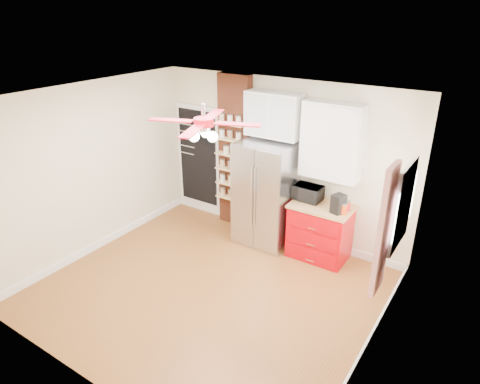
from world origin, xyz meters
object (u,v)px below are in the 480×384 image
Objects in this scene: coffee_maker at (338,204)px; canister_left at (343,209)px; pantry_jar_oats at (226,150)px; red_cabinet at (320,231)px; toaster_oven at (308,193)px; ceiling_fan at (204,123)px; fridge at (266,194)px.

coffee_maker is 1.91× the size of canister_left.
canister_left is 1.09× the size of pantry_jar_oats.
red_cabinet is 6.83× the size of pantry_jar_oats.
canister_left is at bearing -12.55° from toaster_oven.
coffee_maker is at bearing -15.29° from toaster_oven.
pantry_jar_oats is at bearing 175.60° from canister_left.
ceiling_fan is (-0.92, -1.68, 1.97)m from red_cabinet.
pantry_jar_oats reaches higher than coffee_maker.
canister_left is at bearing 23.68° from coffee_maker.
red_cabinet is 6.26× the size of canister_left.
toaster_oven is at bearing 9.15° from fridge.
fridge is at bearing -8.06° from pantry_jar_oats.
red_cabinet is 0.64m from toaster_oven.
pantry_jar_oats is (-2.20, 0.17, 0.47)m from canister_left.
fridge reaches higher than toaster_oven.
fridge reaches higher than red_cabinet.
red_cabinet is (0.97, 0.05, -0.42)m from fridge.
fridge is at bearing -177.05° from red_cabinet.
canister_left is at bearing 50.82° from ceiling_fan.
red_cabinet is 0.67m from coffee_maker.
canister_left is (0.37, -0.10, 0.52)m from red_cabinet.
red_cabinet is 2.15× the size of toaster_oven.
fridge is 1.27m from coffee_maker.
pantry_jar_oats reaches higher than canister_left.
coffee_maker is 2.17m from pantry_jar_oats.
fridge is at bearing -169.56° from toaster_oven.
fridge is at bearing -165.71° from coffee_maker.
fridge is 1.25× the size of ceiling_fan.
coffee_maker reaches higher than toaster_oven.
pantry_jar_oats reaches higher than toaster_oven.
toaster_oven is at bearing -179.71° from coffee_maker.
fridge is 4.00× the size of toaster_oven.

